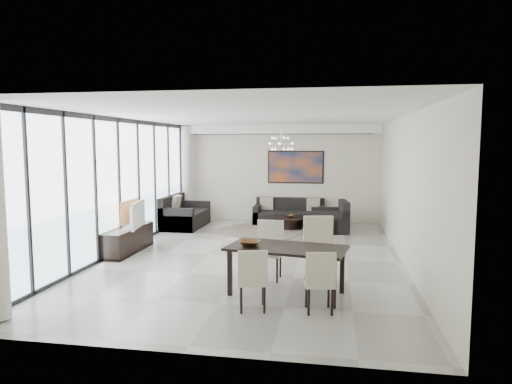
% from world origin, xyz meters
% --- Properties ---
extents(room_shell, '(6.00, 9.00, 2.90)m').
position_xyz_m(room_shell, '(0.46, 0.00, 1.45)').
color(room_shell, '#A8A39B').
rests_on(room_shell, ground).
extents(window_wall, '(0.37, 8.95, 2.90)m').
position_xyz_m(window_wall, '(-2.86, 0.00, 1.47)').
color(window_wall, silver).
rests_on(window_wall, floor).
extents(soffit, '(5.98, 0.40, 0.26)m').
position_xyz_m(soffit, '(0.00, 4.30, 2.77)').
color(soffit, white).
rests_on(soffit, room_shell).
extents(painting, '(1.68, 0.04, 0.98)m').
position_xyz_m(painting, '(0.50, 4.47, 1.65)').
color(painting, '#BD531A').
rests_on(painting, room_shell).
extents(chandelier, '(0.66, 0.66, 0.71)m').
position_xyz_m(chandelier, '(0.30, 2.50, 2.35)').
color(chandelier, silver).
rests_on(chandelier, room_shell).
extents(rug, '(2.82, 2.54, 0.01)m').
position_xyz_m(rug, '(-0.37, 2.60, 0.01)').
color(rug, black).
rests_on(rug, floor).
extents(coffee_table, '(0.92, 0.92, 0.32)m').
position_xyz_m(coffee_table, '(0.48, 3.31, 0.18)').
color(coffee_table, black).
rests_on(coffee_table, floor).
extents(bowl_coffee, '(0.22, 0.22, 0.07)m').
position_xyz_m(bowl_coffee, '(0.46, 3.25, 0.36)').
color(bowl_coffee, brown).
rests_on(bowl_coffee, coffee_table).
extents(sofa_main, '(2.04, 0.84, 0.74)m').
position_xyz_m(sofa_main, '(0.36, 4.07, 0.25)').
color(sofa_main, black).
rests_on(sofa_main, floor).
extents(loveseat, '(1.00, 1.78, 0.89)m').
position_xyz_m(loveseat, '(-2.55, 3.05, 0.30)').
color(loveseat, black).
rests_on(loveseat, floor).
extents(armchair, '(1.04, 1.09, 0.83)m').
position_xyz_m(armchair, '(1.59, 3.06, 0.28)').
color(armchair, black).
rests_on(armchair, floor).
extents(side_table, '(0.37, 0.37, 0.51)m').
position_xyz_m(side_table, '(-2.35, 3.95, 0.34)').
color(side_table, black).
rests_on(side_table, floor).
extents(tv_console, '(0.49, 1.73, 0.54)m').
position_xyz_m(tv_console, '(-2.76, -0.07, 0.27)').
color(tv_console, black).
rests_on(tv_console, floor).
extents(television, '(0.29, 0.99, 0.57)m').
position_xyz_m(television, '(-2.60, -0.09, 0.83)').
color(television, gray).
rests_on(television, tv_console).
extents(dining_table, '(1.95, 1.22, 0.76)m').
position_xyz_m(dining_table, '(0.93, -2.28, 0.67)').
color(dining_table, black).
rests_on(dining_table, floor).
extents(dining_chair_sw, '(0.49, 0.49, 0.89)m').
position_xyz_m(dining_chair_sw, '(0.54, -3.10, 0.51)').
color(dining_chair_sw, beige).
rests_on(dining_chair_sw, floor).
extents(dining_chair_se, '(0.47, 0.47, 0.88)m').
position_xyz_m(dining_chair_se, '(1.46, -3.02, 0.50)').
color(dining_chair_se, beige).
rests_on(dining_chair_se, floor).
extents(dining_chair_nw, '(0.48, 0.48, 1.01)m').
position_xyz_m(dining_chair_nw, '(0.54, -1.45, 0.58)').
color(dining_chair_nw, beige).
rests_on(dining_chair_nw, floor).
extents(dining_chair_ne, '(0.59, 0.59, 1.11)m').
position_xyz_m(dining_chair_ne, '(1.40, -1.47, 0.64)').
color(dining_chair_ne, beige).
rests_on(dining_chair_ne, floor).
extents(bowl_dining, '(0.33, 0.33, 0.08)m').
position_xyz_m(bowl_dining, '(0.35, -2.30, 0.80)').
color(bowl_dining, brown).
rests_on(bowl_dining, dining_table).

